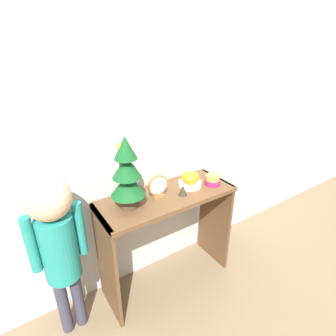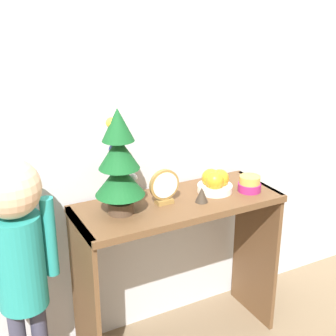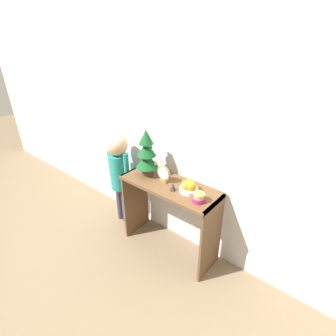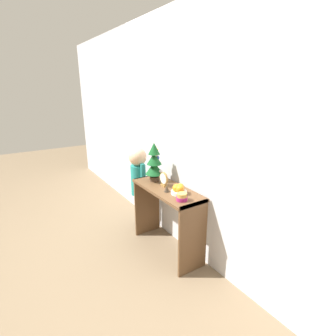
{
  "view_description": "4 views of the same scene",
  "coord_description": "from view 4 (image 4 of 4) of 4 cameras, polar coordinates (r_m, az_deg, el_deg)",
  "views": [
    {
      "loc": [
        -0.8,
        -1.04,
        1.57
      ],
      "look_at": [
        -0.01,
        0.15,
        0.93
      ],
      "focal_mm": 28.0,
      "sensor_mm": 36.0,
      "label": 1
    },
    {
      "loc": [
        -0.9,
        -1.42,
        1.56
      ],
      "look_at": [
        -0.06,
        0.16,
        0.9
      ],
      "focal_mm": 50.0,
      "sensor_mm": 36.0,
      "label": 2
    },
    {
      "loc": [
        1.2,
        -1.33,
        1.91
      ],
      "look_at": [
        -0.05,
        0.21,
        0.86
      ],
      "focal_mm": 28.0,
      "sensor_mm": 36.0,
      "label": 3
    },
    {
      "loc": [
        2.12,
        -1.21,
        1.73
      ],
      "look_at": [
        0.06,
        0.15,
        0.97
      ],
      "focal_mm": 28.0,
      "sensor_mm": 36.0,
      "label": 4
    }
  ],
  "objects": [
    {
      "name": "ground_plane",
      "position": [
        2.99,
        -3.19,
        -18.19
      ],
      "size": [
        12.0,
        12.0,
        0.0
      ],
      "primitive_type": "plane",
      "color": "#7A664C"
    },
    {
      "name": "back_wall",
      "position": [
        2.7,
        3.8,
        6.93
      ],
      "size": [
        7.0,
        0.05,
        2.5
      ],
      "primitive_type": "cube",
      "color": "silver",
      "rests_on": "ground_plane"
    },
    {
      "name": "console_table",
      "position": [
        2.8,
        -0.19,
        -7.99
      ],
      "size": [
        0.9,
        0.36,
        0.73
      ],
      "color": "brown",
      "rests_on": "ground_plane"
    },
    {
      "name": "mini_tree",
      "position": [
        2.87,
        -2.99,
        1.31
      ],
      "size": [
        0.2,
        0.2,
        0.43
      ],
      "color": "#4C3828",
      "rests_on": "console_table"
    },
    {
      "name": "fruit_bowl",
      "position": [
        2.56,
        2.38,
        -4.7
      ],
      "size": [
        0.16,
        0.16,
        0.1
      ],
      "color": "silver",
      "rests_on": "console_table"
    },
    {
      "name": "singing_bowl",
      "position": [
        2.43,
        3.04,
        -6.34
      ],
      "size": [
        0.1,
        0.1,
        0.07
      ],
      "color": "#9E2366",
      "rests_on": "console_table"
    },
    {
      "name": "desk_clock",
      "position": [
        2.75,
        -0.92,
        -2.5
      ],
      "size": [
        0.13,
        0.04,
        0.15
      ],
      "color": "olive",
      "rests_on": "console_table"
    },
    {
      "name": "figurine",
      "position": [
        2.62,
        -0.27,
        -4.5
      ],
      "size": [
        0.06,
        0.06,
        0.07
      ],
      "color": "#382D23",
      "rests_on": "console_table"
    },
    {
      "name": "child_figure",
      "position": [
        3.3,
        -6.5,
        -1.52
      ],
      "size": [
        0.29,
        0.22,
        1.02
      ],
      "color": "#38384C",
      "rests_on": "ground_plane"
    }
  ]
}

